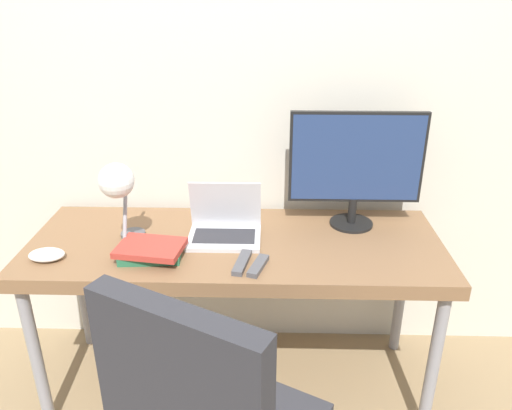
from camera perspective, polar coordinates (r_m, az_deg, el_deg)
The scene contains 9 objects.
wall_back at distance 2.29m, azimuth -1.95°, elevation 12.63°, with size 8.00×0.05×2.60m.
desk at distance 2.13m, azimuth -2.35°, elevation -5.67°, with size 1.73×0.65×0.76m.
laptop at distance 2.11m, azimuth -3.59°, elevation -2.47°, with size 0.30×0.23×0.24m.
monitor at distance 2.17m, azimuth 11.37°, elevation 4.68°, with size 0.57×0.19×0.51m.
desk_lamp at distance 1.98m, azimuth -15.53°, elevation 2.20°, with size 0.14×0.25×0.37m.
book_stack at distance 2.00m, azimuth -11.97°, elevation -5.17°, with size 0.27×0.21×0.06m.
tv_remote at distance 1.92m, azimuth -1.61°, elevation -6.58°, with size 0.07×0.18×0.02m.
media_remote at distance 1.90m, azimuth 0.25°, elevation -6.97°, with size 0.08×0.16×0.02m.
game_controller at distance 2.12m, azimuth -22.81°, elevation -5.26°, with size 0.14×0.10×0.04m.
Camera 1 is at (0.14, -1.52, 1.75)m, focal length 35.00 mm.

